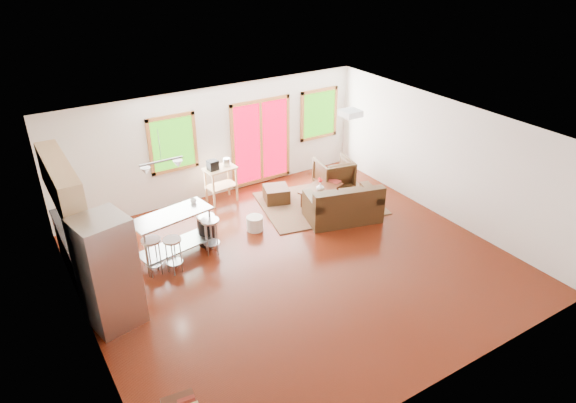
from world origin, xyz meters
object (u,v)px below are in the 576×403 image
rug (320,203)px  island (173,228)px  armchair (334,172)px  ottoman (276,194)px  loveseat (343,206)px  coffee_table (321,190)px  kitchen_cart (220,173)px  refrigerator (109,272)px

rug → island: (-3.64, -0.34, 0.64)m
armchair → ottoman: (-1.57, 0.12, -0.23)m
loveseat → coffee_table: bearing=103.8°
coffee_table → kitchen_cart: size_ratio=1.09×
ottoman → kitchen_cart: size_ratio=0.51×
rug → ottoman: size_ratio=4.82×
coffee_table → refrigerator: 5.41m
rug → refrigerator: refrigerator is taller
armchair → kitchen_cart: 2.80m
refrigerator → kitchen_cart: bearing=29.7°
refrigerator → island: size_ratio=1.19×
loveseat → island: island is taller
coffee_table → kitchen_cart: kitchen_cart is taller
rug → loveseat: (0.01, -0.87, 0.32)m
refrigerator → kitchen_cart: 4.33m
loveseat → coffee_table: size_ratio=1.49×
loveseat → kitchen_cart: bearing=146.2°
rug → armchair: (0.77, 0.52, 0.40)m
loveseat → island: 3.70m
loveseat → coffee_table: 0.88m
kitchen_cart → armchair: bearing=-16.6°
rug → coffee_table: size_ratio=2.26×
loveseat → armchair: (0.76, 1.39, 0.08)m
loveseat → island: (-3.65, 0.53, 0.32)m
loveseat → armchair: size_ratio=2.11×
armchair → kitchen_cart: bearing=-6.3°
kitchen_cart → loveseat: bearing=-49.0°
rug → loveseat: size_ratio=1.51×
rug → kitchen_cart: size_ratio=2.46×
loveseat → coffee_table: loveseat is taller
island → armchair: bearing=11.0°
rug → loveseat: 0.93m
armchair → kitchen_cart: size_ratio=0.77×
armchair → ottoman: armchair is taller
coffee_table → ottoman: 1.05m
island → rug: bearing=5.4°
refrigerator → loveseat: bearing=-4.3°
armchair → island: size_ratio=0.52×
armchair → kitchen_cart: (-2.66, 0.80, 0.32)m
refrigerator → armchair: bearing=7.4°
rug → refrigerator: 5.43m
armchair → refrigerator: size_ratio=0.44×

